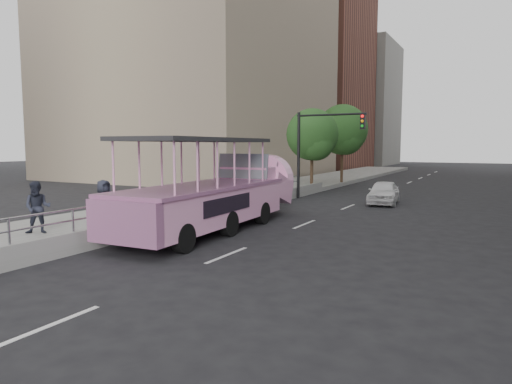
{
  "coord_description": "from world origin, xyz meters",
  "views": [
    {
      "loc": [
        7.99,
        -13.17,
        3.22
      ],
      "look_at": [
        0.05,
        1.56,
        1.51
      ],
      "focal_mm": 32.0,
      "sensor_mm": 36.0,
      "label": 1
    }
  ],
  "objects_px": {
    "car": "(384,192)",
    "pedestrian_far": "(104,204)",
    "duck_boat": "(218,195)",
    "street_tree_near": "(313,137)",
    "street_tree_far": "(343,132)",
    "pedestrian_mid": "(38,207)",
    "traffic_signal": "(317,141)",
    "parking_sign": "(251,179)"
  },
  "relations": [
    {
      "from": "car",
      "to": "pedestrian_far",
      "type": "xyz_separation_m",
      "value": [
        -6.59,
        -13.95,
        0.52
      ]
    },
    {
      "from": "duck_boat",
      "to": "pedestrian_far",
      "type": "bearing_deg",
      "value": -129.27
    },
    {
      "from": "car",
      "to": "street_tree_near",
      "type": "relative_size",
      "value": 0.66
    },
    {
      "from": "street_tree_far",
      "to": "street_tree_near",
      "type": "bearing_deg",
      "value": -91.91
    },
    {
      "from": "pedestrian_far",
      "to": "street_tree_far",
      "type": "distance_m",
      "value": 23.87
    },
    {
      "from": "duck_boat",
      "to": "street_tree_far",
      "type": "xyz_separation_m",
      "value": [
        -1.5,
        20.36,
        3.01
      ]
    },
    {
      "from": "street_tree_near",
      "to": "street_tree_far",
      "type": "distance_m",
      "value": 6.02
    },
    {
      "from": "pedestrian_mid",
      "to": "street_tree_near",
      "type": "height_order",
      "value": "street_tree_near"
    },
    {
      "from": "pedestrian_far",
      "to": "traffic_signal",
      "type": "distance_m",
      "value": 14.62
    },
    {
      "from": "parking_sign",
      "to": "traffic_signal",
      "type": "bearing_deg",
      "value": 80.89
    },
    {
      "from": "parking_sign",
      "to": "street_tree_far",
      "type": "distance_m",
      "value": 15.98
    },
    {
      "from": "pedestrian_far",
      "to": "parking_sign",
      "type": "distance_m",
      "value": 8.05
    },
    {
      "from": "traffic_signal",
      "to": "car",
      "type": "bearing_deg",
      "value": -3.62
    },
    {
      "from": "parking_sign",
      "to": "street_tree_far",
      "type": "bearing_deg",
      "value": 91.4
    },
    {
      "from": "duck_boat",
      "to": "parking_sign",
      "type": "height_order",
      "value": "duck_boat"
    },
    {
      "from": "street_tree_near",
      "to": "parking_sign",
      "type": "bearing_deg",
      "value": -86.56
    },
    {
      "from": "pedestrian_mid",
      "to": "parking_sign",
      "type": "bearing_deg",
      "value": 34.91
    },
    {
      "from": "pedestrian_far",
      "to": "street_tree_far",
      "type": "relative_size",
      "value": 0.27
    },
    {
      "from": "car",
      "to": "street_tree_far",
      "type": "distance_m",
      "value": 11.69
    },
    {
      "from": "pedestrian_mid",
      "to": "duck_boat",
      "type": "bearing_deg",
      "value": 13.12
    },
    {
      "from": "parking_sign",
      "to": "street_tree_near",
      "type": "distance_m",
      "value": 10.01
    },
    {
      "from": "pedestrian_far",
      "to": "duck_boat",
      "type": "bearing_deg",
      "value": -35.37
    },
    {
      "from": "car",
      "to": "street_tree_far",
      "type": "height_order",
      "value": "street_tree_far"
    },
    {
      "from": "car",
      "to": "parking_sign",
      "type": "xyz_separation_m",
      "value": [
        -5.04,
        -6.05,
        0.93
      ]
    },
    {
      "from": "pedestrian_far",
      "to": "street_tree_near",
      "type": "relative_size",
      "value": 0.3
    },
    {
      "from": "street_tree_near",
      "to": "street_tree_far",
      "type": "relative_size",
      "value": 0.89
    },
    {
      "from": "duck_boat",
      "to": "pedestrian_mid",
      "type": "xyz_separation_m",
      "value": [
        -3.88,
        -5.0,
        -0.12
      ]
    },
    {
      "from": "duck_boat",
      "to": "pedestrian_far",
      "type": "distance_m",
      "value": 4.22
    },
    {
      "from": "duck_boat",
      "to": "street_tree_far",
      "type": "distance_m",
      "value": 20.64
    },
    {
      "from": "duck_boat",
      "to": "traffic_signal",
      "type": "relative_size",
      "value": 2.04
    },
    {
      "from": "duck_boat",
      "to": "car",
      "type": "relative_size",
      "value": 2.82
    },
    {
      "from": "car",
      "to": "pedestrian_mid",
      "type": "xyz_separation_m",
      "value": [
        -7.81,
        -15.68,
        0.53
      ]
    },
    {
      "from": "duck_boat",
      "to": "traffic_signal",
      "type": "bearing_deg",
      "value": 90.55
    },
    {
      "from": "duck_boat",
      "to": "street_tree_near",
      "type": "bearing_deg",
      "value": 96.76
    },
    {
      "from": "car",
      "to": "pedestrian_far",
      "type": "relative_size",
      "value": 2.19
    },
    {
      "from": "street_tree_far",
      "to": "pedestrian_mid",
      "type": "bearing_deg",
      "value": -95.36
    },
    {
      "from": "traffic_signal",
      "to": "street_tree_near",
      "type": "distance_m",
      "value": 3.8
    },
    {
      "from": "traffic_signal",
      "to": "street_tree_near",
      "type": "height_order",
      "value": "street_tree_near"
    },
    {
      "from": "car",
      "to": "traffic_signal",
      "type": "xyz_separation_m",
      "value": [
        -4.03,
        0.25,
        2.86
      ]
    },
    {
      "from": "street_tree_near",
      "to": "car",
      "type": "bearing_deg",
      "value": -33.21
    },
    {
      "from": "parking_sign",
      "to": "street_tree_near",
      "type": "bearing_deg",
      "value": 93.44
    },
    {
      "from": "pedestrian_far",
      "to": "street_tree_near",
      "type": "xyz_separation_m",
      "value": [
        0.97,
        17.63,
        2.66
      ]
    }
  ]
}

